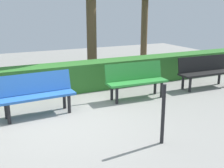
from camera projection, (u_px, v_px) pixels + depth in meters
ground_plane at (54, 123)px, 5.37m from camera, size 18.62×18.62×0.00m
bench_black at (204, 70)px, 7.66m from camera, size 1.61×0.50×0.86m
bench_green at (136, 79)px, 6.76m from camera, size 1.53×0.53×0.86m
bench_blue at (37, 92)px, 5.69m from camera, size 1.54×0.54×0.86m
hedge_row at (74, 77)px, 7.35m from camera, size 14.62×0.65×0.74m
railing_post_mid at (163, 115)px, 4.46m from camera, size 0.06×0.06×1.00m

